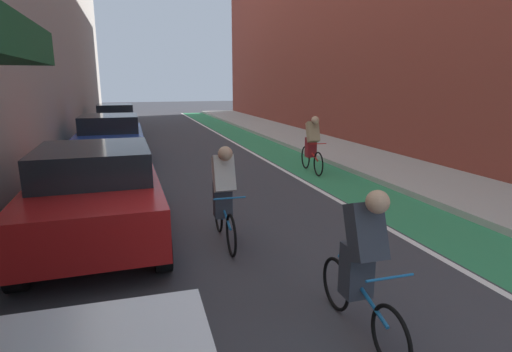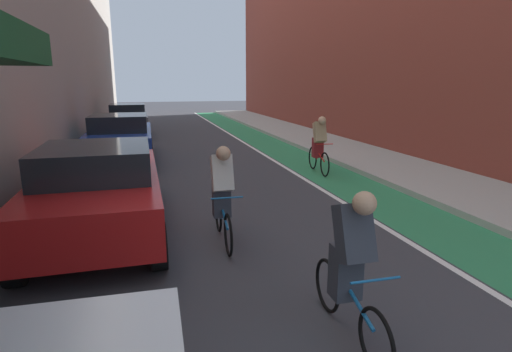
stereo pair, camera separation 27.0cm
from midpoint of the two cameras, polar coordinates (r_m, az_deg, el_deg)
name	(u,v)px [view 1 (the left image)]	position (r m, az deg, el deg)	size (l,w,h in m)	color
ground_plane	(200,161)	(13.63, -8.41, 2.14)	(85.99, 85.99, 0.00)	#38383D
bike_lane_paint	(266,147)	(16.25, 0.98, 4.02)	(1.60, 39.09, 0.00)	#2D8451
lane_divider_stripe	(245,148)	(15.99, -2.09, 3.87)	(0.12, 39.09, 0.00)	white
sidewalk_right	(316,143)	(17.04, 7.97, 4.55)	(2.75, 39.09, 0.14)	#A8A59E
parked_sedan_red	(97,189)	(7.35, -22.32, -1.73)	(2.03, 4.70, 1.53)	red
parked_sedan_blue	(111,138)	(13.94, -20.17, 5.01)	(2.02, 4.78, 1.53)	navy
parked_sedan_gray	(116,120)	(20.67, -19.38, 7.41)	(1.92, 4.44, 1.53)	#595B60
cyclist_lead	(362,262)	(4.21, 12.83, -11.63)	(0.48, 1.66, 1.58)	black
cyclist_mid	(224,194)	(6.45, -5.74, -2.60)	(0.48, 1.70, 1.60)	black
cyclist_trailing	(312,143)	(11.72, 7.18, 4.63)	(0.48, 1.73, 1.62)	black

